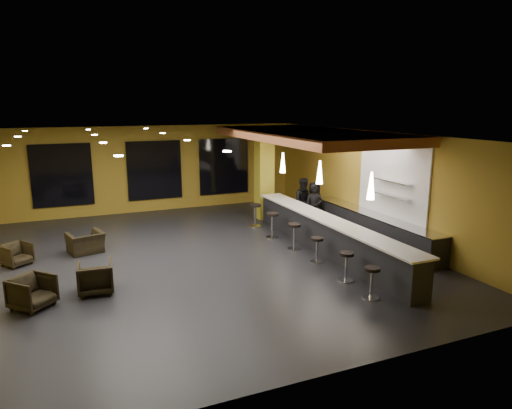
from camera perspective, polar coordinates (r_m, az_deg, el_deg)
name	(u,v)px	position (r m, az deg, el deg)	size (l,w,h in m)	color
floor	(199,259)	(13.42, -7.10, -6.78)	(12.00, 13.00, 0.10)	black
ceiling	(196,134)	(12.71, -7.54, 8.74)	(12.00, 13.00, 0.10)	black
wall_back	(154,169)	(19.25, -12.63, 4.39)	(12.00, 0.10, 3.50)	olive
wall_front	(315,278)	(7.09, 7.40, -9.16)	(12.00, 0.10, 3.50)	olive
wall_right	(374,184)	(15.65, 14.54, 2.49)	(0.10, 13.00, 3.50)	olive
wood_soffit	(306,135)	(15.17, 6.31, 8.64)	(3.60, 8.00, 0.28)	#AA5C31
window_left	(62,175)	(18.85, -23.09, 3.37)	(2.20, 0.06, 2.40)	black
window_center	(155,170)	(19.15, -12.56, 4.20)	(2.20, 0.06, 2.40)	black
window_right	(224,166)	(19.90, -4.02, 4.77)	(2.20, 0.06, 2.40)	black
tile_backsplash	(392,181)	(14.79, 16.65, 2.78)	(0.06, 3.20, 2.40)	white
bar_counter	(326,236)	(13.79, 8.80, -3.91)	(0.60, 8.00, 1.00)	black
bar_top	(327,219)	(13.65, 8.87, -1.80)	(0.78, 8.10, 0.05)	silver
prep_counter	(371,227)	(15.31, 14.20, -2.78)	(0.70, 6.00, 0.86)	black
prep_top	(372,214)	(15.20, 14.30, -1.12)	(0.72, 6.00, 0.03)	silver
wall_shelf_lower	(392,196)	(14.62, 16.62, 1.08)	(0.30, 1.50, 0.03)	silver
wall_shelf_upper	(393,181)	(14.54, 16.73, 2.82)	(0.30, 1.50, 0.03)	silver
column	(264,173)	(17.51, 1.03, 3.91)	(0.60, 0.60, 3.50)	#A59725
pendant_0	(371,186)	(11.77, 14.19, 2.28)	(0.20, 0.20, 0.70)	white
pendant_1	(320,172)	(13.81, 7.96, 4.01)	(0.20, 0.20, 0.70)	white
pendant_2	(283,163)	(15.99, 3.37, 5.25)	(0.20, 0.20, 0.70)	white
staff_a	(314,207)	(16.21, 7.27, -0.32)	(0.58, 0.38, 1.59)	black
staff_b	(304,202)	(16.67, 6.08, 0.34)	(0.85, 0.66, 1.74)	black
staff_c	(314,203)	(16.83, 7.26, 0.13)	(0.77, 0.50, 1.58)	black
armchair_a	(32,292)	(11.18, -26.17, -9.80)	(0.76, 0.79, 0.72)	black
armchair_b	(96,277)	(11.47, -19.42, -8.60)	(0.79, 0.81, 0.74)	black
armchair_c	(16,254)	(14.21, -27.76, -5.54)	(0.67, 0.68, 0.62)	black
armchair_d	(86,243)	(14.53, -20.53, -4.49)	(0.97, 0.85, 0.63)	black
bar_stool_0	(372,279)	(10.80, 14.26, -8.96)	(0.38, 0.38, 0.75)	silver
bar_stool_1	(346,263)	(11.68, 11.22, -7.15)	(0.38, 0.38, 0.75)	silver
bar_stool_2	(317,246)	(12.90, 7.63, -5.22)	(0.36, 0.36, 0.72)	silver
bar_stool_3	(294,233)	(13.93, 4.81, -3.57)	(0.41, 0.41, 0.80)	silver
bar_stool_4	(272,222)	(15.07, 2.05, -2.18)	(0.43, 0.43, 0.85)	silver
bar_stool_5	(255,212)	(16.43, -0.09, -0.98)	(0.42, 0.42, 0.83)	silver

